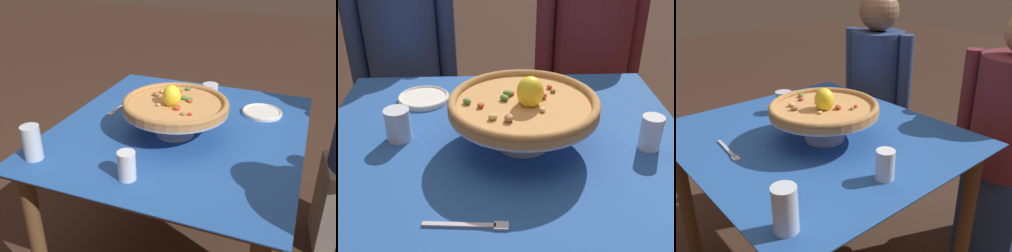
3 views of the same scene
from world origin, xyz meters
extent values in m
cylinder|color=brown|center=(-0.47, -0.42, 0.36)|extent=(0.06, 0.06, 0.71)
cylinder|color=brown|center=(-0.47, 0.42, 0.36)|extent=(0.06, 0.06, 0.71)
cylinder|color=brown|center=(0.47, 0.42, 0.36)|extent=(0.06, 0.06, 0.71)
cube|color=brown|center=(0.00, 0.00, 0.72)|extent=(1.05, 0.96, 0.02)
cube|color=#23519E|center=(0.00, 0.00, 0.74)|extent=(1.09, 1.00, 0.00)
cylinder|color=#B7B7C1|center=(0.05, 0.00, 0.75)|extent=(0.15, 0.15, 0.01)
cylinder|color=#B7B7C1|center=(0.05, 0.00, 0.80)|extent=(0.04, 0.04, 0.09)
cylinder|color=#B7B7C1|center=(0.05, 0.00, 0.85)|extent=(0.41, 0.41, 0.01)
cylinder|color=tan|center=(0.05, 0.00, 0.86)|extent=(0.41, 0.41, 0.02)
torus|color=#AF7D47|center=(0.05, 0.00, 0.88)|extent=(0.41, 0.41, 0.02)
ellipsoid|color=tan|center=(0.05, 0.00, 0.88)|extent=(0.02, 0.03, 0.01)
ellipsoid|color=tan|center=(-0.03, -0.09, 0.88)|extent=(0.03, 0.03, 0.01)
ellipsoid|color=tan|center=(0.10, -0.05, 0.88)|extent=(0.02, 0.02, 0.01)
ellipsoid|color=#4C7533|center=(0.00, 0.02, 0.88)|extent=(0.03, 0.03, 0.01)
ellipsoid|color=#996B42|center=(0.05, 0.00, 0.88)|extent=(0.02, 0.02, 0.01)
ellipsoid|color=#996B42|center=(0.14, 0.06, 0.88)|extent=(0.02, 0.02, 0.01)
ellipsoid|color=#C63D28|center=(0.10, 0.03, 0.88)|extent=(0.04, 0.03, 0.02)
ellipsoid|color=#996B42|center=(0.01, -0.10, 0.88)|extent=(0.03, 0.03, 0.02)
ellipsoid|color=#C63D28|center=(0.02, 0.05, 0.88)|extent=(0.02, 0.02, 0.01)
ellipsoid|color=#C63D28|center=(-0.06, -0.02, 0.88)|extent=(0.03, 0.03, 0.01)
ellipsoid|color=#4C7533|center=(-0.10, 0.00, 0.88)|extent=(0.03, 0.03, 0.01)
ellipsoid|color=#4C7533|center=(0.01, 0.04, 0.88)|extent=(0.03, 0.03, 0.02)
ellipsoid|color=#C63D28|center=(0.13, 0.09, 0.88)|extent=(0.02, 0.02, 0.01)
ellipsoid|color=yellow|center=(0.07, -0.01, 0.91)|extent=(0.08, 0.08, 0.09)
cylinder|color=silver|center=(0.41, -0.41, 0.80)|extent=(0.07, 0.07, 0.13)
cylinder|color=silver|center=(0.41, -0.41, 0.78)|extent=(0.06, 0.06, 0.08)
cylinder|color=silver|center=(-0.31, 0.04, 0.79)|extent=(0.07, 0.07, 0.10)
cylinder|color=silver|center=(-0.31, 0.04, 0.76)|extent=(0.06, 0.06, 0.04)
cylinder|color=white|center=(0.41, -0.04, 0.79)|extent=(0.06, 0.06, 0.10)
cylinder|color=silver|center=(0.41, -0.04, 0.77)|extent=(0.05, 0.05, 0.05)
cylinder|color=white|center=(-0.27, 0.30, 0.75)|extent=(0.18, 0.18, 0.01)
torus|color=silver|center=(-0.27, 0.30, 0.75)|extent=(0.17, 0.17, 0.01)
cube|color=#B7B7C1|center=(-0.11, -0.33, 0.74)|extent=(0.16, 0.02, 0.01)
cube|color=#B7B7C1|center=(-0.02, -0.34, 0.74)|extent=(0.03, 0.03, 0.01)
cube|color=gray|center=(-0.42, 0.77, 0.24)|extent=(0.32, 0.36, 0.47)
cylinder|color=navy|center=(-0.42, 0.77, 0.74)|extent=(0.35, 0.35, 0.55)
sphere|color=brown|center=(-0.42, 0.77, 1.13)|extent=(0.23, 0.23, 0.23)
cylinder|color=navy|center=(-0.61, 0.74, 0.79)|extent=(0.08, 0.08, 0.46)
cylinder|color=navy|center=(-0.23, 0.80, 0.79)|extent=(0.08, 0.08, 0.46)
cube|color=navy|center=(0.42, 0.79, 0.24)|extent=(0.32, 0.36, 0.48)
cylinder|color=maroon|center=(0.21, 0.76, 0.78)|extent=(0.08, 0.08, 0.46)
camera|label=1|loc=(1.32, 0.47, 1.45)|focal=40.51mm
camera|label=2|loc=(-0.04, -1.01, 1.38)|focal=44.52mm
camera|label=3|loc=(1.07, -0.78, 1.35)|focal=39.00mm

